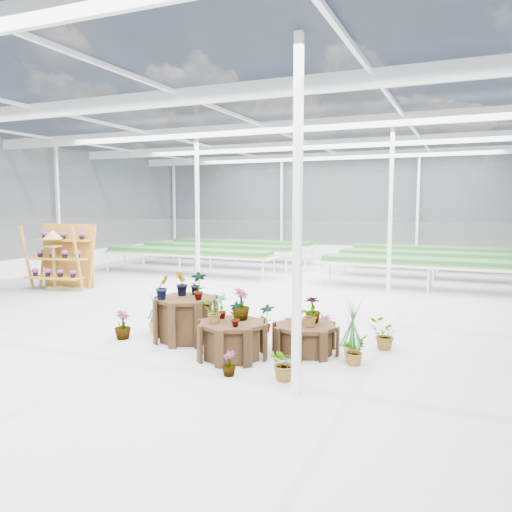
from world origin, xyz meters
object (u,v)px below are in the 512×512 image
at_px(plinth_mid, 232,340).
at_px(bird_table, 54,260).
at_px(plinth_low, 305,339).
at_px(plinth_tall, 186,319).
at_px(shelf_rack, 60,257).

xyz_separation_m(plinth_mid, bird_table, (-7.51, 3.79, 0.56)).
bearing_deg(plinth_low, plinth_tall, -177.40).
bearing_deg(plinth_tall, shelf_rack, 151.88).
distance_m(plinth_mid, bird_table, 8.43).
relative_size(plinth_low, bird_table, 0.62).
bearing_deg(shelf_rack, plinth_mid, -35.92).
distance_m(plinth_tall, plinth_mid, 1.35).
xyz_separation_m(plinth_low, bird_table, (-8.51, 3.09, 0.62)).
distance_m(plinth_tall, bird_table, 7.08).
xyz_separation_m(plinth_mid, shelf_rack, (-7.38, 3.91, 0.64)).
relative_size(shelf_rack, bird_table, 1.09).
xyz_separation_m(plinth_tall, shelf_rack, (-6.18, 3.31, 0.54)).
bearing_deg(plinth_tall, bird_table, 153.17).
bearing_deg(shelf_rack, plinth_tall, -36.17).
xyz_separation_m(plinth_tall, plinth_low, (2.20, 0.10, -0.15)).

